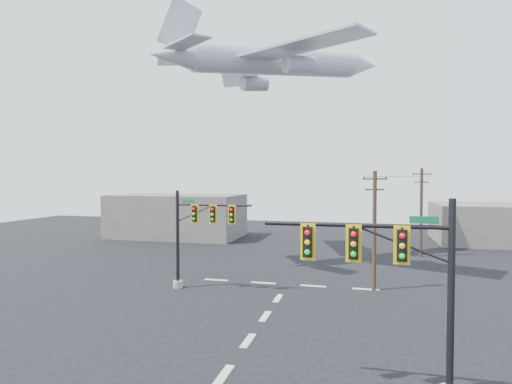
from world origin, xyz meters
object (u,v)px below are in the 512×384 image
(signal_mast_far, at_px, (195,234))
(airliner, at_px, (277,62))
(utility_pole_a, at_px, (374,228))
(signal_mast_near, at_px, (401,285))
(utility_pole_b, at_px, (421,211))

(signal_mast_far, distance_m, airliner, 20.16)
(utility_pole_a, bearing_deg, airliner, 143.56)
(signal_mast_near, height_order, utility_pole_a, utility_pole_a)
(signal_mast_near, distance_m, utility_pole_b, 31.44)
(utility_pole_b, bearing_deg, utility_pole_a, -98.19)
(utility_pole_b, relative_size, airliner, 0.43)
(airliner, bearing_deg, signal_mast_near, -109.93)
(signal_mast_far, height_order, airliner, airliner)
(utility_pole_b, bearing_deg, signal_mast_near, -87.73)
(utility_pole_a, relative_size, utility_pole_b, 0.95)
(signal_mast_far, height_order, utility_pole_b, utility_pole_b)
(signal_mast_near, relative_size, utility_pole_b, 0.82)
(signal_mast_near, xyz_separation_m, airliner, (-9.81, 24.89, 15.59))
(signal_mast_far, bearing_deg, utility_pole_b, 44.75)
(utility_pole_a, xyz_separation_m, utility_pole_b, (5.15, 15.13, 0.26))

